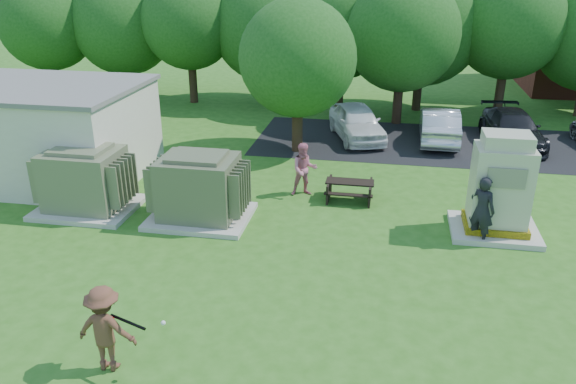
% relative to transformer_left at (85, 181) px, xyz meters
% --- Properties ---
extents(ground, '(120.00, 120.00, 0.00)m').
position_rel_transformer_left_xyz_m(ground, '(6.50, -4.50, -0.97)').
color(ground, '#2D6619').
rests_on(ground, ground).
extents(service_building, '(10.00, 5.00, 3.20)m').
position_rel_transformer_left_xyz_m(service_building, '(-4.50, 2.50, 0.63)').
color(service_building, beige).
rests_on(service_building, ground).
extents(parking_strip, '(20.00, 6.00, 0.01)m').
position_rel_transformer_left_xyz_m(parking_strip, '(13.50, 9.00, -0.96)').
color(parking_strip, '#232326').
rests_on(parking_strip, ground).
extents(transformer_left, '(3.00, 2.40, 2.07)m').
position_rel_transformer_left_xyz_m(transformer_left, '(0.00, 0.00, 0.00)').
color(transformer_left, beige).
rests_on(transformer_left, ground).
extents(transformer_right, '(3.00, 2.40, 2.07)m').
position_rel_transformer_left_xyz_m(transformer_right, '(3.70, 0.00, 0.00)').
color(transformer_right, beige).
rests_on(transformer_right, ground).
extents(generator_cabinet, '(2.45, 2.00, 2.98)m').
position_rel_transformer_left_xyz_m(generator_cabinet, '(12.35, 0.66, 0.34)').
color(generator_cabinet, beige).
rests_on(generator_cabinet, ground).
extents(picnic_table, '(1.55, 1.17, 0.66)m').
position_rel_transformer_left_xyz_m(picnic_table, '(8.04, 2.26, -0.55)').
color(picnic_table, black).
rests_on(picnic_table, ground).
extents(batter, '(1.16, 0.67, 1.78)m').
position_rel_transformer_left_xyz_m(batter, '(4.14, -6.76, -0.08)').
color(batter, brown).
rests_on(batter, ground).
extents(person_by_generator, '(0.85, 0.78, 1.95)m').
position_rel_transformer_left_xyz_m(person_by_generator, '(11.83, -0.04, 0.01)').
color(person_by_generator, black).
rests_on(person_by_generator, ground).
extents(person_at_picnic, '(1.04, 0.91, 1.79)m').
position_rel_transformer_left_xyz_m(person_at_picnic, '(6.50, 2.45, -0.07)').
color(person_at_picnic, '#D57187').
rests_on(person_at_picnic, ground).
extents(car_white, '(3.13, 4.77, 1.51)m').
position_rel_transformer_left_xyz_m(car_white, '(7.77, 9.18, -0.21)').
color(car_white, white).
rests_on(car_white, ground).
extents(car_silver_a, '(1.64, 4.49, 1.47)m').
position_rel_transformer_left_xyz_m(car_silver_a, '(11.30, 9.40, -0.24)').
color(car_silver_a, silver).
rests_on(car_silver_a, ground).
extents(car_dark, '(2.43, 4.96, 1.39)m').
position_rel_transformer_left_xyz_m(car_dark, '(14.31, 9.51, -0.28)').
color(car_dark, black).
rests_on(car_dark, ground).
extents(batting_equipment, '(1.25, 0.34, 0.12)m').
position_rel_transformer_left_xyz_m(batting_equipment, '(4.69, -6.82, 0.21)').
color(batting_equipment, black).
rests_on(batting_equipment, ground).
extents(tree_row, '(41.30, 13.30, 7.30)m').
position_rel_transformer_left_xyz_m(tree_row, '(8.25, 14.00, 3.18)').
color(tree_row, '#47301E').
rests_on(tree_row, ground).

